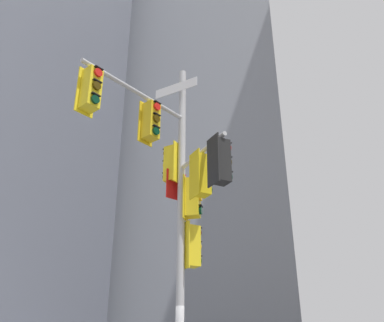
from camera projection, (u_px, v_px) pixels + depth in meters
The scene contains 2 objects.
building_mid_block at pixel (208, 163), 36.77m from camera, with size 12.76×12.76×33.44m, color #9399A3.
signal_pole_assembly at pixel (176, 180), 10.21m from camera, with size 3.22×3.42×8.99m.
Camera 1 is at (2.37, -9.80, 1.50)m, focal length 39.40 mm.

